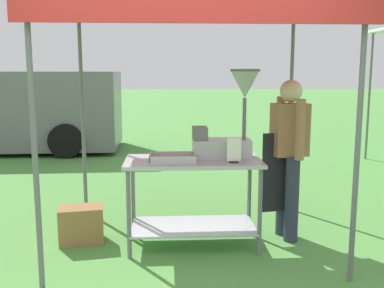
{
  "coord_description": "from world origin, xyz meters",
  "views": [
    {
      "loc": [
        -0.08,
        -2.83,
        1.69
      ],
      "look_at": [
        0.16,
        1.52,
        0.98
      ],
      "focal_mm": 41.61,
      "sensor_mm": 36.0,
      "label": 1
    }
  ],
  "objects_px": {
    "supply_crate": "(81,225)",
    "vendor": "(288,151)",
    "stall_canopy": "(193,14)",
    "donut_fryer": "(229,122)",
    "menu_sign": "(234,152)",
    "donut_tray": "(174,159)",
    "donut_cart": "(193,185)"
  },
  "relations": [
    {
      "from": "supply_crate",
      "to": "vendor",
      "type": "bearing_deg",
      "value": 0.43
    },
    {
      "from": "stall_canopy",
      "to": "vendor",
      "type": "xyz_separation_m",
      "value": [
        0.96,
        0.07,
        -1.31
      ]
    },
    {
      "from": "donut_fryer",
      "to": "vendor",
      "type": "xyz_separation_m",
      "value": [
        0.61,
        0.07,
        -0.3
      ]
    },
    {
      "from": "supply_crate",
      "to": "menu_sign",
      "type": "bearing_deg",
      "value": -12.48
    },
    {
      "from": "vendor",
      "to": "stall_canopy",
      "type": "bearing_deg",
      "value": -175.95
    },
    {
      "from": "supply_crate",
      "to": "donut_tray",
      "type": "bearing_deg",
      "value": -14.15
    },
    {
      "from": "donut_fryer",
      "to": "vendor",
      "type": "relative_size",
      "value": 0.53
    },
    {
      "from": "stall_canopy",
      "to": "donut_tray",
      "type": "height_order",
      "value": "stall_canopy"
    },
    {
      "from": "donut_cart",
      "to": "vendor",
      "type": "bearing_deg",
      "value": 9.83
    },
    {
      "from": "stall_canopy",
      "to": "menu_sign",
      "type": "distance_m",
      "value": 1.33
    },
    {
      "from": "stall_canopy",
      "to": "supply_crate",
      "type": "xyz_separation_m",
      "value": [
        -1.11,
        0.05,
        -2.03
      ]
    },
    {
      "from": "donut_cart",
      "to": "supply_crate",
      "type": "height_order",
      "value": "donut_cart"
    },
    {
      "from": "stall_canopy",
      "to": "vendor",
      "type": "relative_size",
      "value": 1.66
    },
    {
      "from": "stall_canopy",
      "to": "menu_sign",
      "type": "relative_size",
      "value": 11.51
    },
    {
      "from": "donut_tray",
      "to": "supply_crate",
      "type": "bearing_deg",
      "value": 165.85
    },
    {
      "from": "donut_fryer",
      "to": "vendor",
      "type": "distance_m",
      "value": 0.69
    },
    {
      "from": "donut_tray",
      "to": "menu_sign",
      "type": "relative_size",
      "value": 1.87
    },
    {
      "from": "donut_tray",
      "to": "donut_fryer",
      "type": "relative_size",
      "value": 0.51
    },
    {
      "from": "supply_crate",
      "to": "donut_cart",
      "type": "bearing_deg",
      "value": -7.77
    },
    {
      "from": "stall_canopy",
      "to": "donut_fryer",
      "type": "distance_m",
      "value": 1.07
    },
    {
      "from": "supply_crate",
      "to": "donut_fryer",
      "type": "bearing_deg",
      "value": -2.3
    },
    {
      "from": "menu_sign",
      "to": "vendor",
      "type": "xyz_separation_m",
      "value": [
        0.6,
        0.34,
        -0.06
      ]
    },
    {
      "from": "donut_fryer",
      "to": "donut_cart",
      "type": "bearing_deg",
      "value": -165.21
    },
    {
      "from": "vendor",
      "to": "donut_fryer",
      "type": "bearing_deg",
      "value": -173.09
    },
    {
      "from": "donut_fryer",
      "to": "menu_sign",
      "type": "relative_size",
      "value": 3.67
    },
    {
      "from": "donut_cart",
      "to": "supply_crate",
      "type": "xyz_separation_m",
      "value": [
        -1.11,
        0.15,
        -0.43
      ]
    },
    {
      "from": "stall_canopy",
      "to": "donut_fryer",
      "type": "bearing_deg",
      "value": -0.98
    },
    {
      "from": "donut_fryer",
      "to": "supply_crate",
      "type": "height_order",
      "value": "donut_fryer"
    },
    {
      "from": "donut_cart",
      "to": "vendor",
      "type": "relative_size",
      "value": 0.8
    },
    {
      "from": "donut_cart",
      "to": "donut_fryer",
      "type": "height_order",
      "value": "donut_fryer"
    },
    {
      "from": "menu_sign",
      "to": "vendor",
      "type": "height_order",
      "value": "vendor"
    },
    {
      "from": "menu_sign",
      "to": "donut_fryer",
      "type": "bearing_deg",
      "value": 92.8
    }
  ]
}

